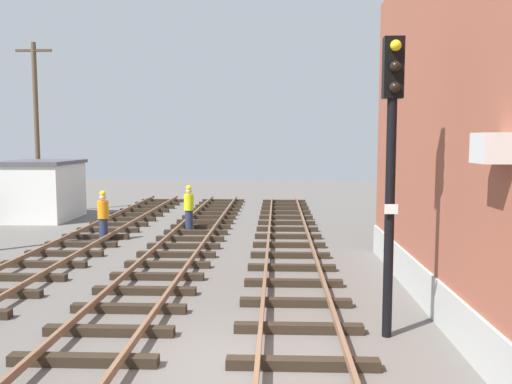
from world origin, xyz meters
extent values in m
plane|color=#605B56|center=(0.00, 0.00, 0.00)|extent=(80.00, 80.00, 0.00)
cube|color=#2D2319|center=(1.01, 0.00, 0.09)|extent=(2.50, 0.24, 0.18)
cube|color=#2D2319|center=(1.01, 1.64, 0.09)|extent=(2.50, 0.24, 0.18)
cube|color=#2D2319|center=(1.01, 3.28, 0.09)|extent=(2.50, 0.24, 0.18)
cube|color=#2D2319|center=(1.01, 4.92, 0.09)|extent=(2.50, 0.24, 0.18)
cube|color=#2D2319|center=(1.01, 6.56, 0.09)|extent=(2.50, 0.24, 0.18)
cube|color=#2D2319|center=(1.01, 8.20, 0.09)|extent=(2.50, 0.24, 0.18)
cube|color=#2D2319|center=(1.01, 9.84, 0.09)|extent=(2.50, 0.24, 0.18)
cube|color=#2D2319|center=(1.01, 11.48, 0.09)|extent=(2.50, 0.24, 0.18)
cube|color=#2D2319|center=(1.01, 13.13, 0.09)|extent=(2.50, 0.24, 0.18)
cube|color=#2D2319|center=(1.01, 14.77, 0.09)|extent=(2.50, 0.24, 0.18)
cube|color=#2D2319|center=(1.01, 16.41, 0.09)|extent=(2.50, 0.24, 0.18)
cube|color=#2D2319|center=(1.01, 18.05, 0.09)|extent=(2.50, 0.24, 0.18)
cube|color=#2D2319|center=(1.01, 19.69, 0.09)|extent=(2.50, 0.24, 0.18)
cube|color=#2D2319|center=(1.01, 21.33, 0.09)|extent=(2.50, 0.24, 0.18)
cube|color=#2D2319|center=(1.01, 22.97, 0.09)|extent=(2.50, 0.24, 0.18)
cube|color=brown|center=(0.29, 0.00, 0.25)|extent=(0.08, 47.58, 0.14)
cube|color=brown|center=(1.73, 0.00, 0.25)|extent=(0.08, 47.58, 0.14)
cube|color=#2D2319|center=(-2.60, 0.00, 0.09)|extent=(2.50, 0.24, 0.18)
cube|color=#2D2319|center=(-2.60, 1.36, 0.09)|extent=(2.50, 0.24, 0.18)
cube|color=#2D2319|center=(-2.60, 2.72, 0.09)|extent=(2.50, 0.24, 0.18)
cube|color=#2D2319|center=(-2.60, 4.08, 0.09)|extent=(2.50, 0.24, 0.18)
cube|color=#2D2319|center=(-2.60, 5.44, 0.09)|extent=(2.50, 0.24, 0.18)
cube|color=#2D2319|center=(-2.60, 6.80, 0.09)|extent=(2.50, 0.24, 0.18)
cube|color=#2D2319|center=(-2.60, 8.16, 0.09)|extent=(2.50, 0.24, 0.18)
cube|color=#2D2319|center=(-2.60, 9.52, 0.09)|extent=(2.50, 0.24, 0.18)
cube|color=#2D2319|center=(-2.60, 10.88, 0.09)|extent=(2.50, 0.24, 0.18)
cube|color=#2D2319|center=(-2.60, 12.23, 0.09)|extent=(2.50, 0.24, 0.18)
cube|color=#2D2319|center=(-2.60, 13.59, 0.09)|extent=(2.50, 0.24, 0.18)
cube|color=#2D2319|center=(-2.60, 14.95, 0.09)|extent=(2.50, 0.24, 0.18)
cube|color=#2D2319|center=(-2.60, 16.31, 0.09)|extent=(2.50, 0.24, 0.18)
cube|color=#2D2319|center=(-2.60, 17.67, 0.09)|extent=(2.50, 0.24, 0.18)
cube|color=#2D2319|center=(-2.60, 19.03, 0.09)|extent=(2.50, 0.24, 0.18)
cube|color=#2D2319|center=(-2.60, 20.39, 0.09)|extent=(2.50, 0.24, 0.18)
cube|color=#2D2319|center=(-2.60, 21.75, 0.09)|extent=(2.50, 0.24, 0.18)
cube|color=#2D2319|center=(-2.60, 23.11, 0.09)|extent=(2.50, 0.24, 0.18)
cube|color=brown|center=(-3.32, 0.00, 0.25)|extent=(0.08, 47.58, 0.14)
cube|color=brown|center=(-1.88, 0.00, 0.25)|extent=(0.08, 47.58, 0.14)
cube|color=#2D2319|center=(-6.22, 5.20, 0.09)|extent=(2.50, 0.24, 0.18)
cube|color=#2D2319|center=(-6.22, 6.69, 0.09)|extent=(2.50, 0.24, 0.18)
cube|color=#2D2319|center=(-6.22, 8.18, 0.09)|extent=(2.50, 0.24, 0.18)
cube|color=#2D2319|center=(-6.22, 9.66, 0.09)|extent=(2.50, 0.24, 0.18)
cube|color=#2D2319|center=(-6.22, 11.15, 0.09)|extent=(2.50, 0.24, 0.18)
cube|color=#2D2319|center=(-6.22, 12.64, 0.09)|extent=(2.50, 0.24, 0.18)
cube|color=#2D2319|center=(-6.22, 14.13, 0.09)|extent=(2.50, 0.24, 0.18)
cube|color=#2D2319|center=(-6.22, 15.61, 0.09)|extent=(2.50, 0.24, 0.18)
cube|color=#2D2319|center=(-6.22, 17.10, 0.09)|extent=(2.50, 0.24, 0.18)
cube|color=#2D2319|center=(-6.22, 18.59, 0.09)|extent=(2.50, 0.24, 0.18)
cube|color=#2D2319|center=(-6.22, 20.07, 0.09)|extent=(2.50, 0.24, 0.18)
cube|color=#2D2319|center=(-6.22, 21.56, 0.09)|extent=(2.50, 0.24, 0.18)
cube|color=#2D2319|center=(-6.22, 23.05, 0.09)|extent=(2.50, 0.24, 0.18)
cylinder|color=black|center=(2.68, 1.53, 2.23)|extent=(0.18, 0.18, 4.47)
cube|color=black|center=(2.68, 1.53, 5.02)|extent=(0.36, 0.24, 1.10)
sphere|color=yellow|center=(2.68, 1.35, 5.38)|extent=(0.20, 0.20, 0.20)
sphere|color=black|center=(2.68, 1.35, 5.02)|extent=(0.20, 0.20, 0.20)
sphere|color=black|center=(2.68, 1.35, 4.65)|extent=(0.20, 0.20, 0.20)
cube|color=white|center=(2.68, 1.39, 2.46)|extent=(0.24, 0.03, 0.18)
cube|color=#B2B2AD|center=(3.85, 1.66, 0.45)|extent=(0.08, 15.24, 0.90)
cube|color=silver|center=(3.66, -0.62, 3.60)|extent=(0.44, 0.60, 0.44)
cube|color=silver|center=(-10.36, 16.01, 1.30)|extent=(2.80, 3.60, 2.60)
cube|color=#4C4C51|center=(-10.36, 16.01, 2.68)|extent=(3.00, 3.80, 0.16)
cube|color=brown|center=(-11.78, 16.01, 1.00)|extent=(0.06, 0.90, 2.00)
cylinder|color=brown|center=(-11.49, 18.12, 4.26)|extent=(0.24, 0.24, 8.51)
cube|color=#4C3D2D|center=(-11.49, 18.12, 8.11)|extent=(1.80, 0.12, 0.12)
cylinder|color=#262D4C|center=(-5.77, 10.74, 0.42)|extent=(0.32, 0.32, 0.85)
cylinder|color=orange|center=(-5.77, 10.74, 1.18)|extent=(0.40, 0.40, 0.65)
sphere|color=tan|center=(-5.77, 10.74, 1.62)|extent=(0.24, 0.24, 0.24)
sphere|color=yellow|center=(-5.77, 10.74, 1.76)|extent=(0.22, 0.22, 0.22)
cylinder|color=#262D4C|center=(-3.01, 13.14, 0.42)|extent=(0.32, 0.32, 0.85)
cylinder|color=yellow|center=(-3.01, 13.14, 1.18)|extent=(0.40, 0.40, 0.65)
sphere|color=tan|center=(-3.01, 13.14, 1.62)|extent=(0.24, 0.24, 0.24)
sphere|color=yellow|center=(-3.01, 13.14, 1.76)|extent=(0.22, 0.22, 0.22)
camera|label=1|loc=(0.58, -8.39, 3.72)|focal=37.49mm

